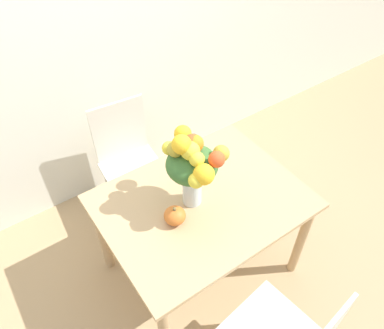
# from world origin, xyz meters

# --- Properties ---
(ground_plane) EXTENTS (12.00, 12.00, 0.00)m
(ground_plane) POSITION_xyz_m (0.00, 0.00, 0.00)
(ground_plane) COLOR tan
(wall_back) EXTENTS (8.00, 0.06, 2.70)m
(wall_back) POSITION_xyz_m (0.00, 1.16, 1.35)
(wall_back) COLOR silver
(wall_back) RESTS_ON ground_plane
(dining_table) EXTENTS (1.16, 0.89, 0.73)m
(dining_table) POSITION_xyz_m (0.00, 0.00, 0.63)
(dining_table) COLOR tan
(dining_table) RESTS_ON ground_plane
(flower_vase) EXTENTS (0.31, 0.40, 0.50)m
(flower_vase) POSITION_xyz_m (-0.05, 0.02, 1.03)
(flower_vase) COLOR silver
(flower_vase) RESTS_ON dining_table
(pumpkin) EXTENTS (0.12, 0.12, 0.11)m
(pumpkin) POSITION_xyz_m (-0.21, -0.04, 0.78)
(pumpkin) COLOR orange
(pumpkin) RESTS_ON dining_table
(dining_chair_near_window) EXTENTS (0.46, 0.46, 0.92)m
(dining_chair_near_window) POSITION_xyz_m (-0.09, 0.78, 0.48)
(dining_chair_near_window) COLOR silver
(dining_chair_near_window) RESTS_ON ground_plane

